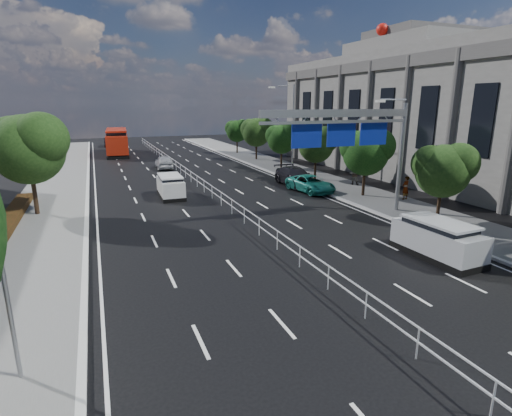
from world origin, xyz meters
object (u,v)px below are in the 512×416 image
white_minivan (171,186)px  silver_minivan (438,239)px  pedestrian_b (354,174)px  parked_car_teal (311,184)px  overhead_gantry (353,130)px  red_bus (117,141)px  pedestrian_a (406,188)px  near_car_dark (109,142)px  near_car_silver (164,162)px  parked_car_dark (295,177)px

white_minivan → silver_minivan: 19.95m
pedestrian_b → parked_car_teal: bearing=52.2°
pedestrian_b → overhead_gantry: bearing=96.9°
white_minivan → red_bus: red_bus is taller
white_minivan → pedestrian_a: 18.01m
red_bus → pedestrian_a: 42.22m
near_car_dark → near_car_silver: bearing=101.2°
near_car_silver → parked_car_dark: parked_car_dark is taller
near_car_silver → red_bus: bearing=-73.1°
near_car_dark → silver_minivan: silver_minivan is taller
pedestrian_a → parked_car_teal: bearing=-61.3°
near_car_silver → near_car_dark: bearing=-77.9°
overhead_gantry → pedestrian_a: 8.25m
near_car_dark → parked_car_dark: bearing=110.1°
white_minivan → parked_car_teal: (11.16, -2.46, -0.18)m
overhead_gantry → parked_car_dark: 11.57m
near_car_dark → overhead_gantry: bearing=104.9°
overhead_gantry → near_car_silver: size_ratio=2.37×
near_car_silver → parked_car_dark: bearing=125.8°
white_minivan → pedestrian_b: (15.96, -1.78, 0.22)m
near_car_silver → pedestrian_a: 26.58m
parked_car_teal → pedestrian_b: 4.86m
red_bus → pedestrian_a: red_bus is taller
parked_car_dark → pedestrian_a: bearing=-57.1°
white_minivan → pedestrian_a: bearing=-24.6°
overhead_gantry → parked_car_teal: size_ratio=2.11×
near_car_dark → pedestrian_a: 53.35m
red_bus → near_car_silver: size_ratio=2.79×
overhead_gantry → near_car_silver: bearing=107.5°
near_car_silver → white_minivan: bearing=85.1°
overhead_gantry → near_car_dark: overhead_gantry is taller
parked_car_teal → white_minivan: bearing=159.9°
overhead_gantry → silver_minivan: overhead_gantry is taller
near_car_silver → silver_minivan: 32.85m
red_bus → near_car_dark: (-0.64, 11.84, -1.06)m
red_bus → parked_car_dark: red_bus is taller
near_car_silver → pedestrian_b: size_ratio=2.31×
parked_car_dark → pedestrian_a: 9.68m
pedestrian_b → near_car_dark: bearing=-22.5°
overhead_gantry → near_car_dark: (-12.42, 51.99, -4.81)m
near_car_silver → silver_minivan: bearing=105.9°
red_bus → pedestrian_b: bearing=-56.9°
red_bus → parked_car_teal: 35.14m
silver_minivan → near_car_dark: bearing=99.5°
red_bus → parked_car_dark: (13.34, -29.74, -1.05)m
white_minivan → near_car_silver: (1.86, 14.41, -0.12)m
near_car_silver → pedestrian_b: pedestrian_b is taller
overhead_gantry → parked_car_dark: overhead_gantry is taller
silver_minivan → parked_car_dark: 17.89m
parked_car_dark → pedestrian_b: bearing=-21.4°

